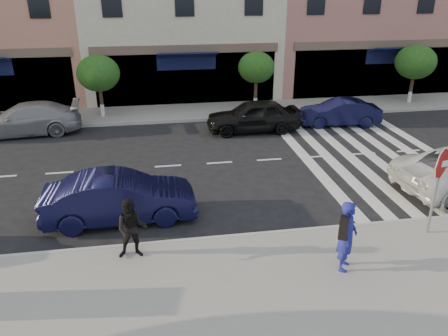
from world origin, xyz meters
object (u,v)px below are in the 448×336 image
(stop_sign, at_px, (440,172))
(car_far_right, at_px, (339,112))
(walker, at_px, (132,229))
(car_far_left, at_px, (25,119))
(car_near_mid, at_px, (120,198))
(photographer, at_px, (347,236))
(car_far_mid, at_px, (253,116))

(stop_sign, distance_m, car_far_right, 10.27)
(walker, relative_size, car_far_left, 0.32)
(car_near_mid, distance_m, car_far_left, 9.92)
(car_near_mid, height_order, car_far_right, car_near_mid)
(photographer, xyz_separation_m, walker, (-5.03, 1.30, -0.10))
(stop_sign, relative_size, car_far_right, 0.66)
(car_near_mid, bearing_deg, car_far_right, -54.33)
(walker, height_order, car_far_right, walker)
(car_far_left, relative_size, car_far_right, 1.28)
(car_far_right, bearing_deg, photographer, -16.01)
(car_far_left, bearing_deg, walker, 20.59)
(stop_sign, bearing_deg, photographer, -172.95)
(stop_sign, bearing_deg, car_far_left, 125.96)
(photographer, distance_m, car_far_mid, 10.94)
(photographer, relative_size, car_far_mid, 0.41)
(stop_sign, relative_size, photographer, 1.42)
(car_far_mid, height_order, car_far_right, car_far_mid)
(car_near_mid, xyz_separation_m, car_far_left, (-4.71, 8.73, -0.01))
(car_near_mid, relative_size, car_far_mid, 1.01)
(car_far_left, xyz_separation_m, car_far_right, (14.75, -1.04, -0.08))
(car_near_mid, height_order, car_far_left, car_near_mid)
(stop_sign, xyz_separation_m, car_far_right, (1.64, 10.05, -1.35))
(car_near_mid, distance_m, car_far_mid, 9.38)
(car_far_mid, bearing_deg, photographer, -1.31)
(photographer, relative_size, car_far_left, 0.36)
(car_near_mid, bearing_deg, car_far_mid, -39.16)
(walker, relative_size, car_far_right, 0.41)
(car_far_mid, distance_m, car_far_right, 4.36)
(walker, xyz_separation_m, car_far_mid, (5.27, 9.63, -0.20))
(photographer, relative_size, car_far_right, 0.46)
(car_far_mid, bearing_deg, stop_sign, 15.36)
(photographer, bearing_deg, car_near_mid, 87.00)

